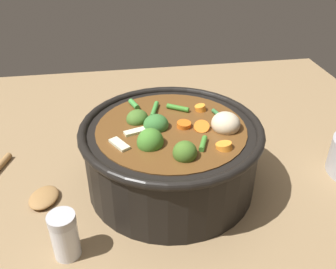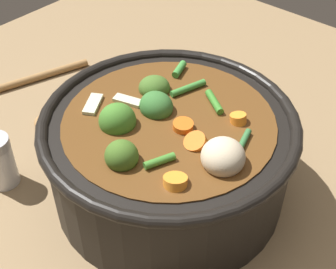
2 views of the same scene
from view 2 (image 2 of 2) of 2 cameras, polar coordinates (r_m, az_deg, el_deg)
The scene contains 3 objects.
ground_plane at distance 0.64m, azimuth 0.09°, elevation -6.51°, with size 1.10×1.10×0.00m, color #8C704C.
cooking_pot at distance 0.59m, azimuth 0.08°, elevation -2.26°, with size 0.31×0.31×0.15m.
wooden_spoon at distance 0.80m, azimuth -14.93°, elevation 4.03°, with size 0.19×0.21×0.01m.
Camera 2 is at (-0.28, 0.32, 0.47)m, focal length 50.81 mm.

